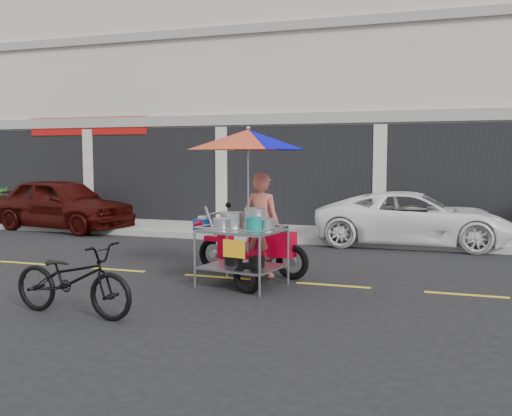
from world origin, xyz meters
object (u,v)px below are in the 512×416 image
(maroon_sedan, at_px, (62,204))
(food_vendor_rig, at_px, (251,185))
(white_pickup, at_px, (414,219))
(near_bicycle, at_px, (73,279))

(maroon_sedan, distance_m, food_vendor_rig, 8.63)
(white_pickup, relative_size, food_vendor_rig, 1.76)
(near_bicycle, xyz_separation_m, food_vendor_rig, (1.54, 2.62, 1.11))
(maroon_sedan, relative_size, near_bicycle, 2.36)
(maroon_sedan, relative_size, white_pickup, 0.96)
(near_bicycle, distance_m, food_vendor_rig, 3.24)
(maroon_sedan, height_order, near_bicycle, maroon_sedan)
(maroon_sedan, height_order, white_pickup, maroon_sedan)
(near_bicycle, height_order, food_vendor_rig, food_vendor_rig)
(white_pickup, distance_m, food_vendor_rig, 5.47)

